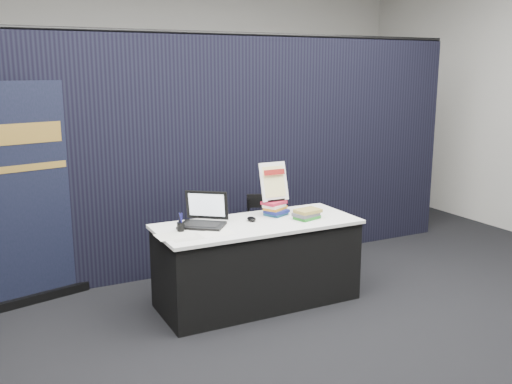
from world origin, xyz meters
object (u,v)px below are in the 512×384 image
object	(u,v)px
pullup_banner	(36,207)
stacking_chair	(270,231)
info_sign	(274,182)
display_table	(257,263)
laptop	(200,218)
book_stack_short	(307,214)
book_stack_tall	(275,208)

from	to	relation	value
pullup_banner	stacking_chair	bearing A→B (deg)	-22.82
info_sign	display_table	bearing A→B (deg)	-146.03
laptop	book_stack_short	distance (m)	0.97
book_stack_tall	info_sign	size ratio (longest dim) A/B	0.66
stacking_chair	book_stack_tall	bearing A→B (deg)	-91.69
display_table	info_sign	distance (m)	0.75
book_stack_short	display_table	bearing A→B (deg)	167.10
laptop	book_stack_short	xyz separation A→B (m)	(0.94, -0.25, -0.02)
laptop	pullup_banner	distance (m)	1.48
laptop	display_table	bearing A→B (deg)	21.03
display_table	book_stack_tall	xyz separation A→B (m)	(0.26, 0.15, 0.44)
stacking_chair	book_stack_short	bearing A→B (deg)	-69.01
info_sign	stacking_chair	xyz separation A→B (m)	(0.19, 0.43, -0.61)
pullup_banner	book_stack_tall	bearing A→B (deg)	-35.89
stacking_chair	display_table	bearing A→B (deg)	-105.63
pullup_banner	stacking_chair	world-z (taller)	pullup_banner
stacking_chair	pullup_banner	bearing A→B (deg)	-167.69
display_table	stacking_chair	world-z (taller)	stacking_chair
book_stack_short	pullup_banner	size ratio (longest dim) A/B	0.12
book_stack_tall	laptop	bearing A→B (deg)	-179.94
display_table	info_sign	size ratio (longest dim) A/B	4.92
book_stack_tall	stacking_chair	bearing A→B (deg)	67.15
display_table	laptop	world-z (taller)	laptop
book_stack_short	pullup_banner	xyz separation A→B (m)	(-2.18, 1.05, 0.08)
book_stack_tall	info_sign	xyz separation A→B (m)	(0.00, 0.03, 0.24)
info_sign	book_stack_tall	bearing A→B (deg)	-90.33
book_stack_short	stacking_chair	distance (m)	0.79
stacking_chair	laptop	bearing A→B (deg)	-132.72
laptop	stacking_chair	size ratio (longest dim) A/B	0.61
display_table	laptop	xyz separation A→B (m)	(-0.49, 0.15, 0.44)
book_stack_short	info_sign	xyz separation A→B (m)	(-0.19, 0.28, 0.26)
info_sign	pullup_banner	bearing A→B (deg)	158.51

